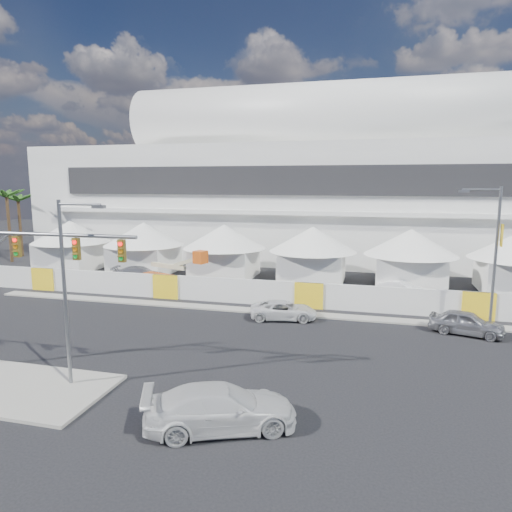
% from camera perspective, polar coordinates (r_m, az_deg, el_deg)
% --- Properties ---
extents(ground, '(160.00, 160.00, 0.00)m').
position_cam_1_polar(ground, '(24.33, -13.08, -14.38)').
color(ground, black).
rests_on(ground, ground).
extents(median_island, '(10.00, 5.00, 0.15)m').
position_cam_1_polar(median_island, '(25.39, -28.89, -14.13)').
color(median_island, gray).
rests_on(median_island, ground).
extents(stadium, '(80.00, 24.80, 21.98)m').
position_cam_1_polar(stadium, '(61.20, 12.86, 8.84)').
color(stadium, silver).
rests_on(stadium, ground).
extents(tent_row, '(53.40, 8.40, 5.40)m').
position_cam_1_polar(tent_row, '(45.29, 1.45, 0.99)').
color(tent_row, white).
rests_on(tent_row, ground).
extents(hoarding_fence, '(70.00, 0.25, 2.00)m').
position_cam_1_polar(hoarding_fence, '(35.54, 6.64, -4.90)').
color(hoarding_fence, silver).
rests_on(hoarding_fence, ground).
extents(palm_cluster, '(10.60, 10.60, 8.55)m').
position_cam_1_polar(palm_cluster, '(66.07, -27.52, 5.81)').
color(palm_cluster, '#47331E').
rests_on(palm_cluster, ground).
extents(sedan_silver, '(2.94, 4.81, 1.53)m').
position_cam_1_polar(sedan_silver, '(32.35, 24.80, -7.58)').
color(sedan_silver, '#9B9C9F').
rests_on(sedan_silver, ground).
extents(pickup_curb, '(3.02, 5.04, 1.31)m').
position_cam_1_polar(pickup_curb, '(32.62, 3.48, -6.78)').
color(pickup_curb, silver).
rests_on(pickup_curb, ground).
extents(pickup_near, '(4.63, 6.49, 1.74)m').
position_cam_1_polar(pickup_near, '(18.97, -4.45, -18.37)').
color(pickup_near, silver).
rests_on(pickup_near, ground).
extents(lot_car_a, '(2.74, 4.03, 1.26)m').
position_cam_1_polar(lot_car_a, '(41.13, 17.72, -3.87)').
color(lot_car_a, white).
rests_on(lot_car_a, ground).
extents(lot_car_c, '(3.02, 5.56, 1.53)m').
position_cam_1_polar(lot_car_c, '(45.77, -14.28, -2.24)').
color(lot_car_c, '#AEAEB3').
rests_on(lot_car_c, ground).
extents(traffic_mast, '(10.03, 0.78, 8.03)m').
position_cam_1_polar(traffic_mast, '(26.29, -29.22, -3.11)').
color(traffic_mast, gray).
rests_on(traffic_mast, median_island).
extents(streetlight_median, '(2.41, 0.24, 8.72)m').
position_cam_1_polar(streetlight_median, '(22.74, -22.42, -2.87)').
color(streetlight_median, gray).
rests_on(streetlight_median, median_island).
extents(streetlight_curb, '(2.78, 0.63, 9.38)m').
position_cam_1_polar(streetlight_curb, '(33.32, 27.47, 0.94)').
color(streetlight_curb, gray).
rests_on(streetlight_curb, ground).
extents(boom_lift, '(7.84, 2.89, 3.85)m').
position_cam_1_polar(boom_lift, '(42.73, -11.21, -2.56)').
color(boom_lift, '#CD5013').
rests_on(boom_lift, ground).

